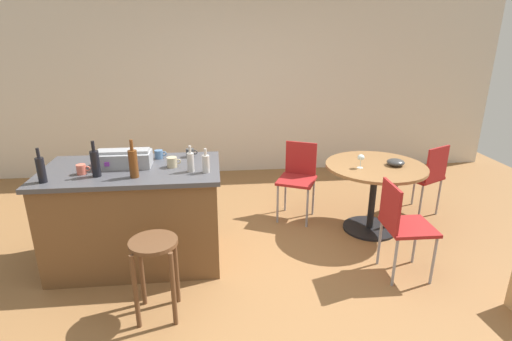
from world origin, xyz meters
TOP-DOWN VIEW (x-y plane):
  - ground_plane at (0.00, 0.00)m, footprint 8.80×8.80m
  - back_wall at (0.00, 2.93)m, footprint 8.00×0.10m
  - kitchen_island at (-1.08, 0.40)m, footprint 1.55×0.87m
  - wooden_stool at (-0.80, -0.40)m, footprint 0.36×0.36m
  - dining_table at (1.34, 0.76)m, footprint 1.04×1.04m
  - folding_chair_near at (1.25, -0.09)m, footprint 0.41×0.41m
  - folding_chair_far at (2.08, 1.06)m, footprint 0.54×0.54m
  - folding_chair_left at (0.61, 1.19)m, footprint 0.53×0.53m
  - toolbox at (-1.14, 0.45)m, footprint 0.47×0.24m
  - bottle_0 at (-1.71, 0.12)m, footprint 0.07×0.07m
  - bottle_1 at (-1.00, 0.16)m, footprint 0.07×0.07m
  - bottle_2 at (-0.54, 0.25)m, footprint 0.06×0.06m
  - bottle_3 at (-1.32, 0.22)m, footprint 0.07×0.07m
  - bottle_4 at (-0.41, 0.22)m, footprint 0.06×0.06m
  - cup_0 at (-0.71, 0.39)m, footprint 0.13×0.09m
  - cup_1 at (-0.86, 0.66)m, footprint 0.11×0.08m
  - cup_2 at (-0.57, 0.68)m, footprint 0.11×0.08m
  - cup_3 at (-1.46, 0.29)m, footprint 0.11×0.08m
  - wine_glass at (1.14, 0.69)m, footprint 0.07×0.07m
  - serving_bowl at (1.53, 0.73)m, footprint 0.18×0.18m

SIDE VIEW (x-z plane):
  - ground_plane at x=0.00m, z-range 0.00..0.00m
  - kitchen_island at x=-1.08m, z-range 0.00..0.93m
  - wooden_stool at x=-0.80m, z-range 0.16..0.80m
  - folding_chair_far at x=2.08m, z-range 0.08..0.94m
  - folding_chair_near at x=1.25m, z-range 0.08..0.95m
  - folding_chair_left at x=0.61m, z-range 0.08..0.96m
  - dining_table at x=1.34m, z-range 0.20..0.95m
  - serving_bowl at x=1.53m, z-range 0.75..0.82m
  - wine_glass at x=1.14m, z-range 0.78..0.93m
  - cup_1 at x=-0.86m, z-range 0.93..1.01m
  - cup_2 at x=-0.57m, z-range 0.93..1.01m
  - cup_3 at x=-1.46m, z-range 0.93..1.01m
  - cup_0 at x=-0.71m, z-range 0.93..1.02m
  - toolbox at x=-1.14m, z-range 0.92..1.08m
  - bottle_4 at x=-0.41m, z-range 0.90..1.11m
  - bottle_2 at x=-0.54m, z-range 0.90..1.13m
  - bottle_0 at x=-1.71m, z-range 0.90..1.18m
  - bottle_3 at x=-1.32m, z-range 0.89..1.20m
  - bottle_1 at x=-1.00m, z-range 0.89..1.21m
  - back_wall at x=0.00m, z-range 0.00..2.70m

